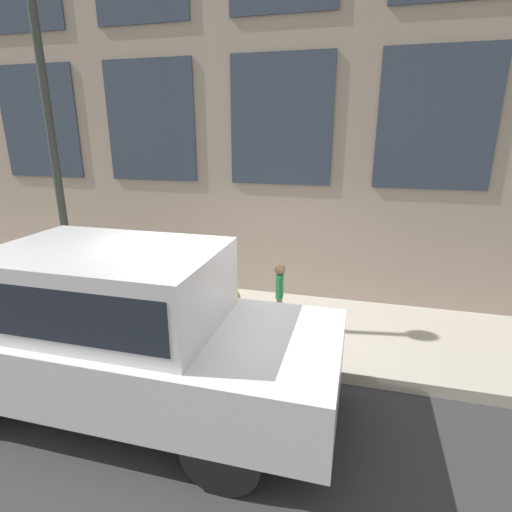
# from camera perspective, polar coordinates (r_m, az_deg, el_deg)

# --- Properties ---
(ground_plane) EXTENTS (80.00, 80.00, 0.00)m
(ground_plane) POSITION_cam_1_polar(r_m,az_deg,el_deg) (5.81, -1.98, -15.75)
(ground_plane) COLOR #2D2D30
(sidewalk) EXTENTS (2.43, 60.00, 0.17)m
(sidewalk) POSITION_cam_1_polar(r_m,az_deg,el_deg) (6.78, 1.00, -9.74)
(sidewalk) COLOR #A8A093
(sidewalk) RESTS_ON ground_plane
(building_facade) EXTENTS (0.33, 40.00, 9.45)m
(building_facade) POSITION_cam_1_polar(r_m,az_deg,el_deg) (7.53, 4.05, 29.19)
(building_facade) COLOR gray
(building_facade) RESTS_ON ground_plane
(fire_hydrant) EXTENTS (0.35, 0.46, 0.73)m
(fire_hydrant) POSITION_cam_1_polar(r_m,az_deg,el_deg) (6.18, -3.46, -7.87)
(fire_hydrant) COLOR gold
(fire_hydrant) RESTS_ON sidewalk
(person) EXTENTS (0.26, 0.17, 1.07)m
(person) POSITION_cam_1_polar(r_m,az_deg,el_deg) (6.26, 3.40, -4.87)
(person) COLOR #998466
(person) RESTS_ON sidewalk
(parked_car_silver_near) EXTENTS (1.87, 5.12, 1.97)m
(parked_car_silver_near) POSITION_cam_1_polar(r_m,az_deg,el_deg) (4.90, -19.63, -9.17)
(parked_car_silver_near) COLOR black
(parked_car_silver_near) RESTS_ON ground_plane
(street_lamp) EXTENTS (0.36, 0.36, 5.92)m
(street_lamp) POSITION_cam_1_polar(r_m,az_deg,el_deg) (6.80, -28.07, 20.89)
(street_lamp) COLOR #2D332D
(street_lamp) RESTS_ON sidewalk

